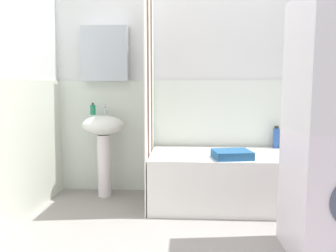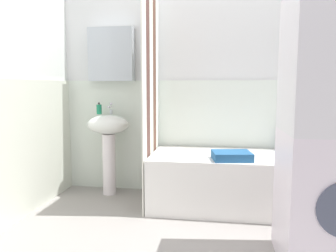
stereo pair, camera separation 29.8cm
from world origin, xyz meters
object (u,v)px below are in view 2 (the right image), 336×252
Objects in this scene: shampoo_bottle at (291,144)px; towel_folded at (232,156)px; bathtub at (234,181)px; soap_dispenser at (99,109)px; washer_dryer_stack at (333,133)px; sink at (109,136)px; lotion_bottle at (283,139)px; body_wash_bottle at (302,144)px.

shampoo_bottle is 0.79m from towel_folded.
soap_dispenser is at bearing 169.34° from bathtub.
sink is at bearing 148.23° from washer_dryer_stack.
shampoo_bottle is at bearing -2.20° from lotion_bottle.
washer_dryer_stack reaches higher than towel_folded.
soap_dispenser reaches higher than shampoo_bottle.
body_wash_bottle is at bearing 83.90° from washer_dryer_stack.
towel_folded is at bearing -144.12° from body_wash_bottle.
sink is 5.85× the size of shampoo_bottle.
bathtub is 6.76× the size of lotion_bottle.
lotion_bottle is (0.49, 0.31, 0.36)m from bathtub.
bathtub is 10.76× the size of shampoo_bottle.
sink is 3.67× the size of lotion_bottle.
body_wash_bottle is at bearing 3.39° from sink.
washer_dryer_stack is (1.95, -1.21, -0.04)m from soap_dispenser.
bathtub is 0.36m from towel_folded.
body_wash_bottle is 0.87m from towel_folded.
towel_folded is 0.19× the size of washer_dryer_stack.
body_wash_bottle is 0.63× the size of lotion_bottle.
sink is 2.16m from washer_dryer_stack.
bathtub is at bearing 119.87° from washer_dryer_stack.
sink reaches higher than shampoo_bottle.
shampoo_bottle is at bearing 178.41° from body_wash_bottle.
bathtub is 0.81m from body_wash_bottle.
sink is at bearing 171.71° from bathtub.
washer_dryer_stack is at bearing -96.10° from body_wash_bottle.
lotion_bottle reaches higher than bathtub.
soap_dispenser is at bearing 161.01° from towel_folded.
towel_folded reaches higher than bathtub.
shampoo_bottle is at bearing 88.82° from washer_dryer_stack.
soap_dispenser is 2.30m from washer_dryer_stack.
shampoo_bottle is (1.98, 0.04, -0.33)m from soap_dispenser.
body_wash_bottle is at bearing 24.18° from bathtub.
body_wash_bottle is 0.11m from shampoo_bottle.
shampoo_bottle is (-0.11, 0.00, -0.00)m from body_wash_bottle.
bathtub is at bearing -151.66° from shampoo_bottle.
towel_folded is at bearing -139.37° from shampoo_bottle.
sink reaches higher than towel_folded.
soap_dispenser is 0.88× the size of body_wash_bottle.
body_wash_bottle is 1.00× the size of shampoo_bottle.
shampoo_bottle is at bearing 3.68° from sink.
soap_dispenser is 0.88× the size of shampoo_bottle.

